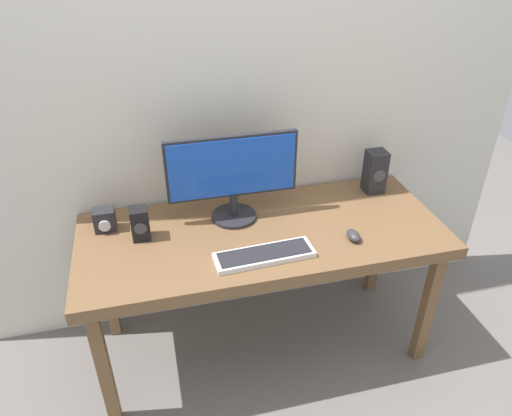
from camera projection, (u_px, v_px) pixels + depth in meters
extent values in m
plane|color=slate|center=(262.00, 343.00, 2.48)|extent=(6.00, 6.00, 0.00)
cube|color=silver|center=(241.00, 25.00, 1.99)|extent=(2.85, 0.04, 3.00)
cube|color=brown|center=(263.00, 235.00, 2.12)|extent=(1.61, 0.67, 0.06)
cube|color=brown|center=(104.00, 369.00, 1.94)|extent=(0.05, 0.05, 0.65)
cube|color=brown|center=(428.00, 307.00, 2.24)|extent=(0.05, 0.05, 0.65)
cube|color=brown|center=(106.00, 284.00, 2.37)|extent=(0.05, 0.05, 0.65)
cube|color=brown|center=(377.00, 242.00, 2.67)|extent=(0.05, 0.05, 0.65)
cylinder|color=#232328|center=(234.00, 216.00, 2.19)|extent=(0.21, 0.21, 0.02)
cylinder|color=#232328|center=(234.00, 204.00, 2.15)|extent=(0.04, 0.04, 0.11)
cube|color=#232328|center=(232.00, 166.00, 2.07)|extent=(0.58, 0.02, 0.29)
cube|color=blue|center=(233.00, 168.00, 2.05)|extent=(0.56, 0.01, 0.26)
cube|color=silver|center=(264.00, 255.00, 1.93)|extent=(0.41, 0.15, 0.02)
cube|color=#232328|center=(264.00, 253.00, 1.92)|extent=(0.38, 0.12, 0.00)
ellipsoid|color=#333338|center=(353.00, 236.00, 2.03)|extent=(0.06, 0.09, 0.04)
cube|color=#232328|center=(375.00, 171.00, 2.34)|extent=(0.09, 0.09, 0.22)
cylinder|color=#3F3F44|center=(379.00, 176.00, 2.31)|extent=(0.06, 0.00, 0.06)
cube|color=black|center=(140.00, 223.00, 2.02)|extent=(0.08, 0.08, 0.15)
cylinder|color=#3F3F44|center=(140.00, 229.00, 1.98)|extent=(0.05, 0.00, 0.05)
cube|color=#232328|center=(105.00, 220.00, 2.08)|extent=(0.09, 0.07, 0.10)
cylinder|color=silver|center=(105.00, 226.00, 2.05)|extent=(0.05, 0.01, 0.05)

